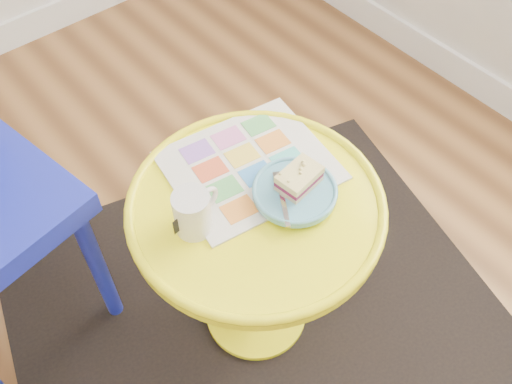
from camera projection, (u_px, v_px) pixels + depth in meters
rug at (256, 313)px, 1.61m from camera, size 1.54×1.40×0.01m
side_table at (256, 242)px, 1.32m from camera, size 0.55×0.55×0.52m
newspaper at (249, 165)px, 1.27m from camera, size 0.39×0.34×0.01m
mug at (193, 211)px, 1.13m from camera, size 0.11×0.08×0.10m
plate at (295, 192)px, 1.20m from camera, size 0.18×0.18×0.02m
cake_slice at (299, 178)px, 1.19m from camera, size 0.10×0.07×0.04m
fork at (282, 196)px, 1.18m from camera, size 0.09×0.13×0.00m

